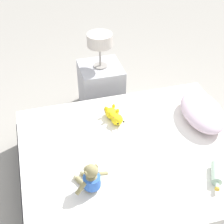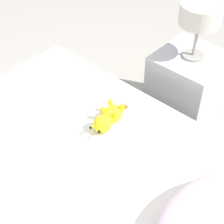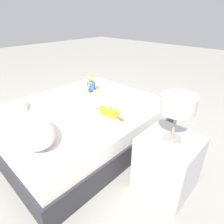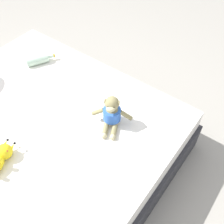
{
  "view_description": "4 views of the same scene",
  "coord_description": "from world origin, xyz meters",
  "px_view_note": "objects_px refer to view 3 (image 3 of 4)",
  "views": [
    {
      "loc": [
        1.72,
        -0.68,
        2.26
      ],
      "look_at": [
        -0.44,
        -0.09,
        0.47
      ],
      "focal_mm": 52.1,
      "sensor_mm": 36.0,
      "label": 1
    },
    {
      "loc": [
        0.66,
        0.9,
        1.84
      ],
      "look_at": [
        -0.44,
        -0.09,
        0.47
      ],
      "focal_mm": 57.4,
      "sensor_mm": 36.0,
      "label": 2
    },
    {
      "loc": [
        -1.64,
        1.18,
        1.39
      ],
      "look_at": [
        -0.44,
        -0.09,
        0.47
      ],
      "focal_mm": 30.26,
      "sensor_mm": 36.0,
      "label": 3
    },
    {
      "loc": [
        -0.65,
        -1.13,
        1.86
      ],
      "look_at": [
        0.29,
        -0.43,
        0.51
      ],
      "focal_mm": 42.5,
      "sensor_mm": 36.0,
      "label": 4
    }
  ],
  "objects_px": {
    "glass_bottle": "(24,106)",
    "bedside_lamp": "(178,105)",
    "bed": "(81,122)",
    "plush_monkey": "(92,85)",
    "pillow": "(32,131)",
    "plush_yellow_creature": "(109,112)",
    "nightstand": "(167,164)"
  },
  "relations": [
    {
      "from": "glass_bottle",
      "to": "bedside_lamp",
      "type": "height_order",
      "value": "bedside_lamp"
    },
    {
      "from": "bed",
      "to": "plush_monkey",
      "type": "bearing_deg",
      "value": -57.49
    },
    {
      "from": "bed",
      "to": "pillow",
      "type": "distance_m",
      "value": 0.76
    },
    {
      "from": "pillow",
      "to": "plush_yellow_creature",
      "type": "distance_m",
      "value": 0.77
    },
    {
      "from": "nightstand",
      "to": "glass_bottle",
      "type": "bearing_deg",
      "value": 16.89
    },
    {
      "from": "plush_monkey",
      "to": "nightstand",
      "type": "height_order",
      "value": "plush_monkey"
    },
    {
      "from": "plush_yellow_creature",
      "to": "bedside_lamp",
      "type": "xyz_separation_m",
      "value": [
        -0.75,
        0.06,
        0.35
      ]
    },
    {
      "from": "bed",
      "to": "glass_bottle",
      "type": "relative_size",
      "value": 7.74
    },
    {
      "from": "plush_monkey",
      "to": "glass_bottle",
      "type": "distance_m",
      "value": 0.91
    },
    {
      "from": "bed",
      "to": "plush_monkey",
      "type": "distance_m",
      "value": 0.6
    },
    {
      "from": "bed",
      "to": "plush_yellow_creature",
      "type": "height_order",
      "value": "plush_yellow_creature"
    },
    {
      "from": "glass_bottle",
      "to": "nightstand",
      "type": "height_order",
      "value": "nightstand"
    },
    {
      "from": "nightstand",
      "to": "bedside_lamp",
      "type": "bearing_deg",
      "value": 0.0
    },
    {
      "from": "plush_yellow_creature",
      "to": "glass_bottle",
      "type": "relative_size",
      "value": 1.35
    },
    {
      "from": "bed",
      "to": "bedside_lamp",
      "type": "relative_size",
      "value": 5.16
    },
    {
      "from": "plush_yellow_creature",
      "to": "nightstand",
      "type": "height_order",
      "value": "nightstand"
    },
    {
      "from": "nightstand",
      "to": "bedside_lamp",
      "type": "height_order",
      "value": "bedside_lamp"
    },
    {
      "from": "nightstand",
      "to": "pillow",
      "type": "bearing_deg",
      "value": 36.24
    },
    {
      "from": "pillow",
      "to": "plush_monkey",
      "type": "distance_m",
      "value": 1.21
    },
    {
      "from": "bedside_lamp",
      "to": "plush_monkey",
      "type": "bearing_deg",
      "value": -16.34
    },
    {
      "from": "pillow",
      "to": "glass_bottle",
      "type": "height_order",
      "value": "pillow"
    },
    {
      "from": "plush_monkey",
      "to": "nightstand",
      "type": "relative_size",
      "value": 0.51
    },
    {
      "from": "plush_yellow_creature",
      "to": "nightstand",
      "type": "xyz_separation_m",
      "value": [
        -0.75,
        0.06,
        -0.2
      ]
    },
    {
      "from": "nightstand",
      "to": "bedside_lamp",
      "type": "distance_m",
      "value": 0.55
    },
    {
      "from": "plush_monkey",
      "to": "pillow",
      "type": "bearing_deg",
      "value": 113.83
    },
    {
      "from": "bed",
      "to": "bedside_lamp",
      "type": "height_order",
      "value": "bedside_lamp"
    },
    {
      "from": "plush_yellow_creature",
      "to": "bed",
      "type": "bearing_deg",
      "value": 11.04
    },
    {
      "from": "plush_monkey",
      "to": "plush_yellow_creature",
      "type": "xyz_separation_m",
      "value": [
        -0.67,
        0.36,
        -0.05
      ]
    },
    {
      "from": "glass_bottle",
      "to": "pillow",
      "type": "bearing_deg",
      "value": 161.58
    },
    {
      "from": "plush_monkey",
      "to": "nightstand",
      "type": "bearing_deg",
      "value": 163.66
    },
    {
      "from": "bed",
      "to": "bedside_lamp",
      "type": "bearing_deg",
      "value": -179.2
    },
    {
      "from": "bed",
      "to": "pillow",
      "type": "height_order",
      "value": "pillow"
    }
  ]
}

